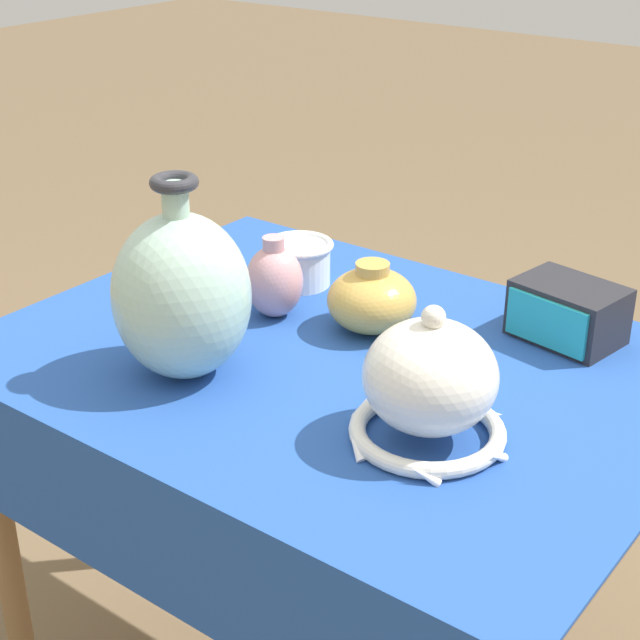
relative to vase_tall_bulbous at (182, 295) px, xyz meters
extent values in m
cylinder|color=olive|center=(-0.30, -0.15, -0.53)|extent=(0.04, 0.04, 0.74)
cylinder|color=olive|center=(-0.30, 0.49, -0.53)|extent=(0.04, 0.04, 0.74)
cube|color=olive|center=(0.14, 0.17, -0.14)|extent=(0.99, 0.74, 0.03)
cube|color=#234C9E|center=(0.14, 0.17, -0.12)|extent=(1.01, 0.76, 0.01)
cube|color=#234C9E|center=(0.14, -0.21, -0.22)|extent=(1.01, 0.01, 0.21)
ellipsoid|color=#A8CCB7|center=(0.00, 0.00, 0.00)|extent=(0.19, 0.19, 0.24)
cylinder|color=#A8CCB7|center=(0.00, 0.00, 0.14)|extent=(0.04, 0.04, 0.05)
torus|color=#2D2D33|center=(0.00, 0.00, 0.16)|extent=(0.07, 0.07, 0.02)
torus|color=white|center=(0.36, 0.06, -0.11)|extent=(0.20, 0.20, 0.02)
ellipsoid|color=white|center=(0.36, 0.06, -0.03)|extent=(0.17, 0.17, 0.14)
sphere|color=white|center=(0.36, 0.06, 0.05)|extent=(0.03, 0.03, 0.03)
cone|color=white|center=(0.46, 0.06, -0.11)|extent=(0.01, 0.04, 0.03)
cone|color=white|center=(0.41, 0.14, -0.11)|extent=(0.04, 0.03, 0.03)
cone|color=white|center=(0.31, 0.14, -0.11)|extent=(0.04, 0.03, 0.03)
cone|color=white|center=(0.26, 0.06, -0.11)|extent=(0.01, 0.04, 0.03)
cone|color=white|center=(0.31, -0.03, -0.11)|extent=(0.04, 0.03, 0.03)
cone|color=white|center=(0.41, -0.03, -0.11)|extent=(0.04, 0.03, 0.03)
cube|color=#232328|center=(0.38, 0.43, -0.08)|extent=(0.17, 0.13, 0.09)
cube|color=teal|center=(0.38, 0.37, -0.08)|extent=(0.14, 0.03, 0.07)
cylinder|color=white|center=(-0.07, 0.34, -0.09)|extent=(0.10, 0.10, 0.07)
torus|color=white|center=(-0.07, 0.34, -0.05)|extent=(0.12, 0.12, 0.01)
cylinder|color=teal|center=(-0.23, 0.26, -0.10)|extent=(0.13, 0.13, 0.05)
ellipsoid|color=gold|center=(0.13, 0.27, -0.07)|extent=(0.14, 0.14, 0.10)
cylinder|color=gold|center=(0.13, 0.27, -0.02)|extent=(0.05, 0.05, 0.02)
ellipsoid|color=#D19399|center=(-0.02, 0.22, -0.06)|extent=(0.09, 0.09, 0.12)
cylinder|color=#D19399|center=(-0.02, 0.22, 0.00)|extent=(0.03, 0.03, 0.02)
camera|label=1|loc=(0.89, -0.86, 0.55)|focal=55.00mm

